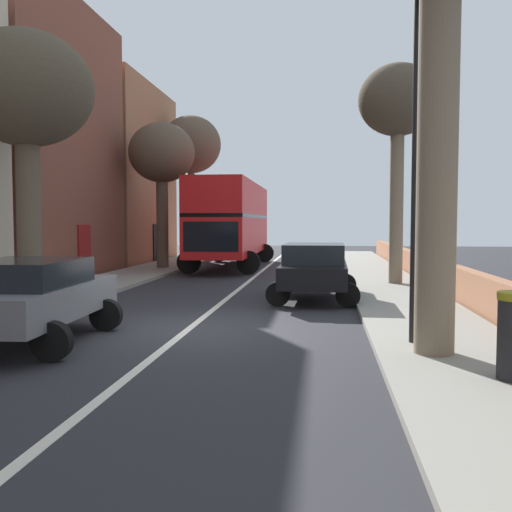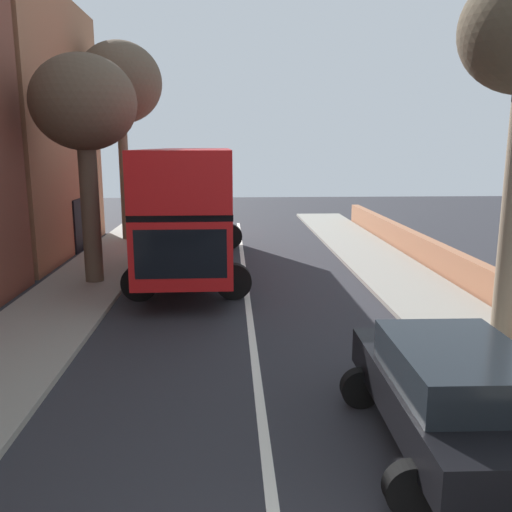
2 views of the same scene
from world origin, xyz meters
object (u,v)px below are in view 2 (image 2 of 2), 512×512
Objects in this scene: parked_car_black_right_2 at (451,391)px; street_tree_left_6 at (120,85)px; double_decker_bus at (193,201)px; street_tree_left_0 at (84,108)px.

street_tree_left_6 reaches higher than parked_car_black_right_2.
double_decker_bus is at bearing 110.19° from parked_car_black_right_2.
street_tree_left_6 reaches higher than double_decker_bus.
double_decker_bus is 7.85m from street_tree_left_6.
parked_car_black_right_2 is 0.63× the size of street_tree_left_0.
parked_car_black_right_2 is 19.51m from street_tree_left_6.
street_tree_left_0 is at bearing -86.96° from street_tree_left_6.
double_decker_bus is 2.63× the size of parked_car_black_right_2.
street_tree_left_0 is at bearing -146.72° from double_decker_bus.
street_tree_left_6 is (-3.31, 5.65, 4.33)m from double_decker_bus.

